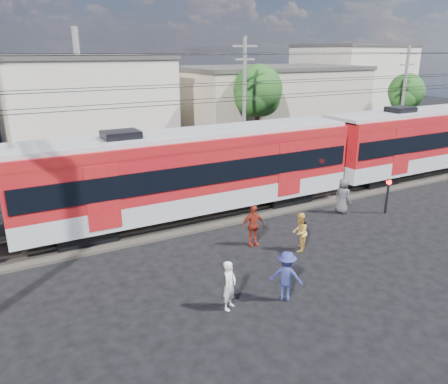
{
  "coord_description": "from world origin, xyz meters",
  "views": [
    {
      "loc": [
        -9.12,
        -9.75,
        7.65
      ],
      "look_at": [
        -1.01,
        5.0,
        2.17
      ],
      "focal_mm": 35.0,
      "sensor_mm": 36.0,
      "label": 1
    }
  ],
  "objects_px": {
    "car_silver": "(416,139)",
    "commuter_train": "(196,169)",
    "pedestrian_c": "(286,276)",
    "pedestrian_a": "(229,285)",
    "crossing_signal": "(388,190)"
  },
  "relations": [
    {
      "from": "pedestrian_c",
      "to": "car_silver",
      "type": "xyz_separation_m",
      "value": [
        23.2,
        13.52,
        -0.12
      ]
    },
    {
      "from": "pedestrian_a",
      "to": "car_silver",
      "type": "distance_m",
      "value": 28.25
    },
    {
      "from": "commuter_train",
      "to": "pedestrian_c",
      "type": "bearing_deg",
      "value": -94.5
    },
    {
      "from": "commuter_train",
      "to": "car_silver",
      "type": "distance_m",
      "value": 23.33
    },
    {
      "from": "pedestrian_c",
      "to": "pedestrian_a",
      "type": "bearing_deg",
      "value": 31.61
    },
    {
      "from": "pedestrian_a",
      "to": "crossing_signal",
      "type": "height_order",
      "value": "crossing_signal"
    },
    {
      "from": "car_silver",
      "to": "crossing_signal",
      "type": "xyz_separation_m",
      "value": [
        -14.21,
        -9.57,
        0.51
      ]
    },
    {
      "from": "pedestrian_a",
      "to": "pedestrian_c",
      "type": "xyz_separation_m",
      "value": [
        1.83,
        -0.43,
        0.04
      ]
    },
    {
      "from": "commuter_train",
      "to": "pedestrian_c",
      "type": "distance_m",
      "value": 8.09
    },
    {
      "from": "commuter_train",
      "to": "crossing_signal",
      "type": "relative_size",
      "value": 28.63
    },
    {
      "from": "car_silver",
      "to": "commuter_train",
      "type": "bearing_deg",
      "value": 114.25
    },
    {
      "from": "pedestrian_c",
      "to": "crossing_signal",
      "type": "relative_size",
      "value": 0.95
    },
    {
      "from": "pedestrian_a",
      "to": "car_silver",
      "type": "bearing_deg",
      "value": -9.34
    },
    {
      "from": "crossing_signal",
      "to": "car_silver",
      "type": "bearing_deg",
      "value": 33.95
    },
    {
      "from": "car_silver",
      "to": "crossing_signal",
      "type": "relative_size",
      "value": 2.38
    }
  ]
}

